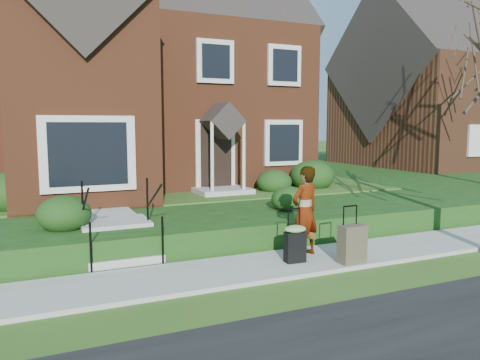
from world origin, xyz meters
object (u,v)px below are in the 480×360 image
woman (305,211)px  suitcase_black (295,241)px  suitcase_olive (352,244)px  front_steps (119,235)px

woman → suitcase_black: size_ratio=1.73×
woman → suitcase_black: (-0.44, -0.36, -0.50)m
suitcase_olive → front_steps: bearing=146.9°
front_steps → suitcase_black: (2.97, -1.95, 0.01)m
woman → suitcase_olive: bearing=107.0°
suitcase_black → suitcase_olive: (0.96, -0.49, -0.04)m
suitcase_black → suitcase_olive: size_ratio=0.95×
suitcase_black → front_steps: bearing=150.9°
front_steps → suitcase_olive: 4.62m
front_steps → woman: 3.79m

